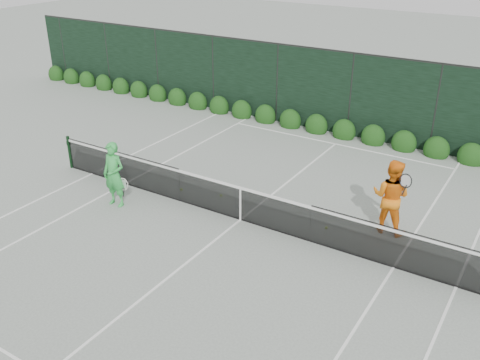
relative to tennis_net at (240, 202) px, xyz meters
The scene contains 8 objects.
ground 0.53m from the tennis_net, ahead, with size 80.00×80.00×0.00m, color gray.
tennis_net is the anchor object (origin of this frame).
player_woman 3.55m from the tennis_net, 162.21° to the right, with size 0.70×0.48×1.83m.
player_man 3.82m from the tennis_net, 23.68° to the left, with size 0.98×0.75×1.95m.
court_lines 0.53m from the tennis_net, ahead, with size 11.03×23.83×0.01m.
windscreen_fence 2.88m from the tennis_net, 89.49° to the right, with size 32.00×21.07×3.06m.
hedge_row 7.16m from the tennis_net, 89.80° to the left, with size 31.66×0.65×0.94m.
tennis_balls 1.00m from the tennis_net, 122.50° to the left, with size 4.58×0.37×0.07m.
Camera 1 is at (6.50, -10.43, 7.06)m, focal length 40.00 mm.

